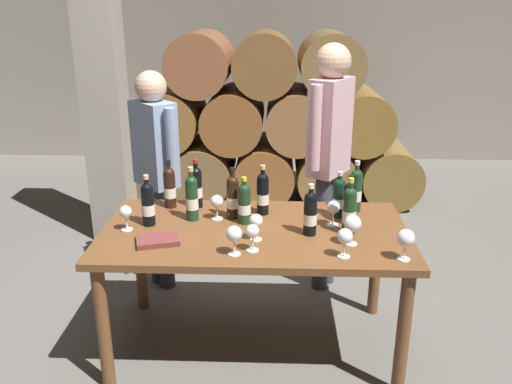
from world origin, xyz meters
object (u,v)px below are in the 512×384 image
at_px(wine_bottle_3, 233,196).
at_px(wine_glass_3, 352,224).
at_px(wine_glass_1, 333,208).
at_px(tasting_notebook, 158,240).
at_px(wine_glass_0, 217,202).
at_px(wine_bottle_1, 148,204).
at_px(wine_bottle_5, 244,203).
at_px(wine_bottle_6, 356,190).
at_px(wine_glass_6, 256,222).
at_px(taster_seated_left, 156,163).
at_px(wine_bottle_7, 192,197).
at_px(wine_glass_5, 345,237).
at_px(wine_bottle_4, 349,202).
at_px(wine_bottle_10, 196,187).
at_px(wine_glass_2, 253,232).
at_px(wine_glass_4, 406,239).
at_px(wine_glass_8, 126,213).
at_px(wine_bottle_0, 263,193).
at_px(wine_glass_7, 234,234).
at_px(dining_table, 255,244).
at_px(wine_bottle_2, 170,187).
at_px(wine_bottle_8, 310,213).
at_px(sommelier_presenting, 329,146).
at_px(wine_bottle_9, 349,210).
at_px(wine_bottle_11, 339,197).

distance_m(wine_bottle_3, wine_glass_3, 0.73).
height_order(wine_glass_1, tasting_notebook, wine_glass_1).
bearing_deg(wine_glass_0, wine_bottle_3, 16.86).
xyz_separation_m(wine_bottle_1, wine_bottle_5, (0.54, 0.05, -0.01)).
bearing_deg(wine_bottle_6, wine_glass_6, -142.91).
xyz_separation_m(wine_bottle_1, taster_seated_left, (-0.10, 0.67, 0.03)).
bearing_deg(wine_bottle_7, wine_glass_5, -28.74).
distance_m(wine_glass_3, tasting_notebook, 1.02).
xyz_separation_m(wine_bottle_4, wine_glass_1, (-0.09, -0.04, -0.02)).
bearing_deg(wine_bottle_10, wine_glass_6, -50.85).
xyz_separation_m(wine_glass_1, wine_glass_2, (-0.44, -0.34, -0.00)).
xyz_separation_m(wine_glass_1, wine_glass_4, (0.31, -0.41, 0.01)).
relative_size(wine_bottle_5, wine_bottle_7, 0.86).
height_order(wine_bottle_1, wine_glass_8, wine_bottle_1).
bearing_deg(wine_glass_0, wine_bottle_4, -1.92).
distance_m(wine_bottle_0, wine_glass_7, 0.57).
xyz_separation_m(wine_bottle_10, wine_glass_6, (0.38, -0.47, -0.03)).
relative_size(wine_bottle_6, wine_glass_7, 2.03).
bearing_deg(dining_table, wine_bottle_4, 12.38).
relative_size(wine_bottle_2, wine_bottle_4, 1.05).
bearing_deg(wine_bottle_5, wine_glass_7, -93.80).
bearing_deg(taster_seated_left, wine_bottle_4, -26.03).
relative_size(wine_bottle_2, wine_bottle_6, 0.96).
bearing_deg(wine_bottle_4, wine_glass_4, -64.71).
relative_size(wine_bottle_3, wine_bottle_8, 1.06).
bearing_deg(wine_bottle_0, wine_glass_2, -93.85).
bearing_deg(wine_glass_5, wine_glass_3, 68.95).
bearing_deg(taster_seated_left, sommelier_presenting, 1.47).
relative_size(wine_bottle_6, wine_glass_2, 2.19).
distance_m(wine_bottle_2, wine_bottle_6, 1.13).
bearing_deg(wine_glass_4, wine_bottle_5, 152.01).
height_order(wine_bottle_7, sommelier_presenting, sommelier_presenting).
distance_m(wine_bottle_9, wine_glass_7, 0.67).
distance_m(wine_glass_1, sommelier_presenting, 0.70).
bearing_deg(wine_bottle_4, wine_bottle_2, 168.85).
relative_size(wine_bottle_10, wine_glass_7, 1.96).
xyz_separation_m(wine_glass_3, wine_glass_8, (-1.22, 0.14, -0.01)).
bearing_deg(dining_table, wine_glass_5, -34.95).
xyz_separation_m(wine_bottle_5, wine_bottle_8, (0.36, -0.15, 0.01)).
bearing_deg(tasting_notebook, taster_seated_left, 85.91).
height_order(dining_table, tasting_notebook, tasting_notebook).
xyz_separation_m(wine_bottle_11, sommelier_presenting, (-0.02, 0.54, 0.16)).
height_order(wine_glass_0, wine_glass_4, wine_glass_4).
height_order(wine_bottle_4, wine_glass_7, wine_bottle_4).
distance_m(wine_bottle_8, wine_glass_3, 0.24).
xyz_separation_m(wine_bottle_5, wine_glass_8, (-0.65, -0.13, -0.02)).
bearing_deg(wine_bottle_11, wine_glass_8, -168.43).
relative_size(wine_bottle_9, wine_glass_0, 2.15).
relative_size(wine_bottle_5, wine_bottle_11, 1.00).
bearing_deg(sommelier_presenting, wine_bottle_8, -101.79).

